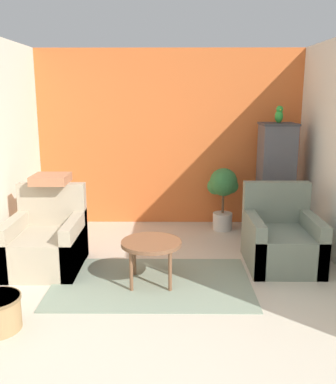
{
  "coord_description": "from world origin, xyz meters",
  "views": [
    {
      "loc": [
        0.03,
        -2.56,
        1.88
      ],
      "look_at": [
        0.0,
        1.81,
        0.88
      ],
      "focal_mm": 40.0,
      "sensor_mm": 36.0,
      "label": 1
    }
  ],
  "objects_px": {
    "coffee_table": "(151,246)",
    "armchair_left": "(46,243)",
    "potted_plant": "(223,190)",
    "parrot": "(279,115)",
    "birdcage": "(275,181)",
    "armchair_right": "(281,241)"
  },
  "relations": [
    {
      "from": "coffee_table",
      "to": "armchair_left",
      "type": "distance_m",
      "value": 1.25
    },
    {
      "from": "potted_plant",
      "to": "parrot",
      "type": "bearing_deg",
      "value": -11.0
    },
    {
      "from": "birdcage",
      "to": "parrot",
      "type": "xyz_separation_m",
      "value": [
        0.0,
        0.0,
        0.89
      ]
    },
    {
      "from": "potted_plant",
      "to": "armchair_right",
      "type": "bearing_deg",
      "value": -68.18
    },
    {
      "from": "armchair_left",
      "to": "armchair_right",
      "type": "bearing_deg",
      "value": 2.3
    },
    {
      "from": "armchair_left",
      "to": "potted_plant",
      "type": "height_order",
      "value": "armchair_left"
    },
    {
      "from": "armchair_left",
      "to": "armchair_right",
      "type": "relative_size",
      "value": 1.0
    },
    {
      "from": "coffee_table",
      "to": "potted_plant",
      "type": "height_order",
      "value": "potted_plant"
    },
    {
      "from": "parrot",
      "to": "potted_plant",
      "type": "height_order",
      "value": "parrot"
    },
    {
      "from": "armchair_right",
      "to": "coffee_table",
      "type": "bearing_deg",
      "value": -160.21
    },
    {
      "from": "coffee_table",
      "to": "potted_plant",
      "type": "xyz_separation_m",
      "value": [
        0.92,
        1.78,
        0.17
      ]
    },
    {
      "from": "armchair_left",
      "to": "parrot",
      "type": "relative_size",
      "value": 3.89
    },
    {
      "from": "parrot",
      "to": "potted_plant",
      "type": "relative_size",
      "value": 0.26
    },
    {
      "from": "potted_plant",
      "to": "coffee_table",
      "type": "bearing_deg",
      "value": -117.3
    },
    {
      "from": "armchair_left",
      "to": "parrot",
      "type": "height_order",
      "value": "parrot"
    },
    {
      "from": "coffee_table",
      "to": "armchair_right",
      "type": "xyz_separation_m",
      "value": [
        1.43,
        0.51,
        -0.12
      ]
    },
    {
      "from": "armchair_left",
      "to": "armchair_right",
      "type": "xyz_separation_m",
      "value": [
        2.6,
        0.1,
        0.0
      ]
    },
    {
      "from": "coffee_table",
      "to": "birdcage",
      "type": "xyz_separation_m",
      "value": [
        1.61,
        1.65,
        0.32
      ]
    },
    {
      "from": "parrot",
      "to": "potted_plant",
      "type": "bearing_deg",
      "value": 169.0
    },
    {
      "from": "armchair_left",
      "to": "parrot",
      "type": "bearing_deg",
      "value": 24.03
    },
    {
      "from": "armchair_left",
      "to": "birdcage",
      "type": "bearing_deg",
      "value": 24.0
    },
    {
      "from": "armchair_right",
      "to": "parrot",
      "type": "distance_m",
      "value": 1.76
    }
  ]
}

